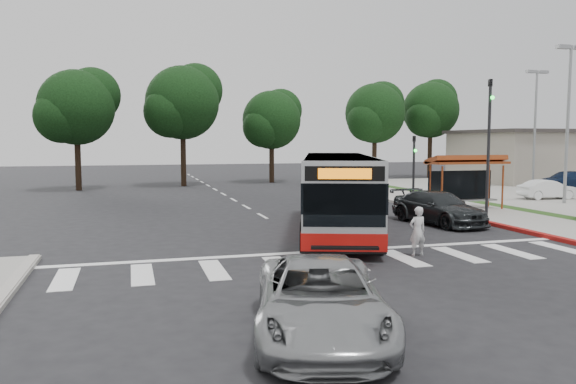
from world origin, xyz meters
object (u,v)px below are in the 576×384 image
object	(u,v)px
pedestrian	(417,231)
dark_sedan	(438,208)
transit_bus	(337,194)
silver_suv_south	(321,300)

from	to	relation	value
pedestrian	dark_sedan	world-z (taller)	pedestrian
transit_bus	silver_suv_south	world-z (taller)	transit_bus
transit_bus	dark_sedan	world-z (taller)	transit_bus
pedestrian	silver_suv_south	size ratio (longest dim) A/B	0.31
dark_sedan	transit_bus	bearing A→B (deg)	178.21
transit_bus	pedestrian	size ratio (longest dim) A/B	7.49
transit_bus	silver_suv_south	xyz separation A→B (m)	(-4.72, -11.61, -0.83)
transit_bus	silver_suv_south	distance (m)	12.56
pedestrian	dark_sedan	size ratio (longest dim) A/B	0.32
transit_bus	silver_suv_south	bearing A→B (deg)	-93.46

